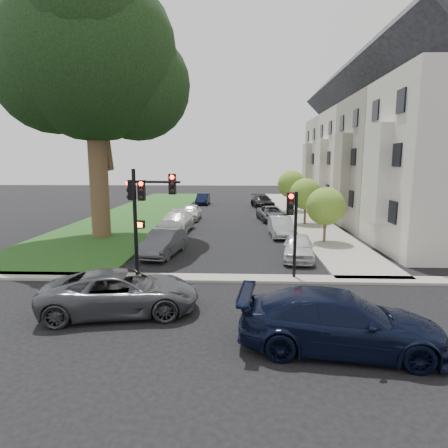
{
  "coord_description": "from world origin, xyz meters",
  "views": [
    {
      "loc": [
        0.75,
        -13.88,
        5.13
      ],
      "look_at": [
        0.0,
        5.0,
        2.0
      ],
      "focal_mm": 30.0,
      "sensor_mm": 36.0,
      "label": 1
    }
  ],
  "objects_px": {
    "small_tree_b": "(306,194)",
    "car_parked_0": "(299,247)",
    "traffic_signal_main": "(143,203)",
    "traffic_signal_secondary": "(293,219)",
    "car_parked_5": "(164,243)",
    "car_parked_1": "(281,227)",
    "small_tree_c": "(291,184)",
    "car_cross_far": "(340,322)",
    "small_tree_a": "(326,206)",
    "car_parked_6": "(176,222)",
    "car_parked_4": "(262,201)",
    "car_parked_9": "(203,199)",
    "car_parked_2": "(272,214)",
    "car_cross_near": "(121,292)",
    "eucalyptus": "(91,56)",
    "car_parked_7": "(191,212)"
  },
  "relations": [
    {
      "from": "car_parked_2",
      "to": "car_parked_1",
      "type": "bearing_deg",
      "value": -97.19
    },
    {
      "from": "car_parked_9",
      "to": "eucalyptus",
      "type": "bearing_deg",
      "value": -102.58
    },
    {
      "from": "small_tree_b",
      "to": "car_parked_5",
      "type": "distance_m",
      "value": 14.42
    },
    {
      "from": "small_tree_c",
      "to": "traffic_signal_secondary",
      "type": "bearing_deg",
      "value": -97.69
    },
    {
      "from": "traffic_signal_main",
      "to": "small_tree_c",
      "type": "bearing_deg",
      "value": 67.35
    },
    {
      "from": "car_parked_1",
      "to": "car_parked_4",
      "type": "distance_m",
      "value": 16.62
    },
    {
      "from": "eucalyptus",
      "to": "car_parked_1",
      "type": "bearing_deg",
      "value": 4.64
    },
    {
      "from": "car_parked_0",
      "to": "car_parked_5",
      "type": "distance_m",
      "value": 7.39
    },
    {
      "from": "car_parked_4",
      "to": "small_tree_c",
      "type": "bearing_deg",
      "value": -59.23
    },
    {
      "from": "traffic_signal_secondary",
      "to": "car_parked_1",
      "type": "bearing_deg",
      "value": 86.39
    },
    {
      "from": "small_tree_b",
      "to": "car_parked_0",
      "type": "relative_size",
      "value": 0.99
    },
    {
      "from": "small_tree_b",
      "to": "car_parked_6",
      "type": "bearing_deg",
      "value": -161.0
    },
    {
      "from": "car_parked_2",
      "to": "car_parked_9",
      "type": "xyz_separation_m",
      "value": [
        -7.33,
        12.88,
        0.03
      ]
    },
    {
      "from": "eucalyptus",
      "to": "small_tree_a",
      "type": "height_order",
      "value": "eucalyptus"
    },
    {
      "from": "traffic_signal_main",
      "to": "car_parked_0",
      "type": "height_order",
      "value": "traffic_signal_main"
    },
    {
      "from": "traffic_signal_secondary",
      "to": "car_parked_0",
      "type": "bearing_deg",
      "value": 76.08
    },
    {
      "from": "small_tree_b",
      "to": "car_parked_9",
      "type": "relative_size",
      "value": 0.94
    },
    {
      "from": "car_cross_far",
      "to": "car_parked_0",
      "type": "distance_m",
      "value": 9.8
    },
    {
      "from": "eucalyptus",
      "to": "car_parked_2",
      "type": "distance_m",
      "value": 18.5
    },
    {
      "from": "car_parked_7",
      "to": "car_parked_9",
      "type": "relative_size",
      "value": 1.0
    },
    {
      "from": "car_parked_5",
      "to": "car_parked_9",
      "type": "distance_m",
      "value": 25.61
    },
    {
      "from": "small_tree_b",
      "to": "small_tree_c",
      "type": "height_order",
      "value": "small_tree_c"
    },
    {
      "from": "car_parked_1",
      "to": "small_tree_c",
      "type": "bearing_deg",
      "value": 77.62
    },
    {
      "from": "car_parked_5",
      "to": "car_parked_1",
      "type": "bearing_deg",
      "value": 48.44
    },
    {
      "from": "small_tree_c",
      "to": "car_cross_near",
      "type": "xyz_separation_m",
      "value": [
        -9.46,
        -27.05,
        -2.13
      ]
    },
    {
      "from": "car_parked_5",
      "to": "car_parked_6",
      "type": "height_order",
      "value": "car_parked_6"
    },
    {
      "from": "small_tree_c",
      "to": "car_parked_2",
      "type": "distance_m",
      "value": 7.14
    },
    {
      "from": "car_cross_near",
      "to": "car_parked_2",
      "type": "height_order",
      "value": "car_cross_near"
    },
    {
      "from": "eucalyptus",
      "to": "car_parked_6",
      "type": "height_order",
      "value": "eucalyptus"
    },
    {
      "from": "small_tree_a",
      "to": "car_parked_7",
      "type": "distance_m",
      "value": 13.8
    },
    {
      "from": "car_parked_0",
      "to": "car_parked_4",
      "type": "relative_size",
      "value": 0.79
    },
    {
      "from": "car_cross_near",
      "to": "car_parked_2",
      "type": "distance_m",
      "value": 21.88
    },
    {
      "from": "car_cross_far",
      "to": "small_tree_a",
      "type": "bearing_deg",
      "value": -3.62
    },
    {
      "from": "car_cross_far",
      "to": "car_parked_9",
      "type": "height_order",
      "value": "car_cross_far"
    },
    {
      "from": "small_tree_c",
      "to": "car_cross_far",
      "type": "xyz_separation_m",
      "value": [
        -2.64,
        -29.37,
        -2.05
      ]
    },
    {
      "from": "traffic_signal_main",
      "to": "traffic_signal_secondary",
      "type": "relative_size",
      "value": 1.25
    },
    {
      "from": "car_parked_0",
      "to": "small_tree_c",
      "type": "bearing_deg",
      "value": 91.41
    },
    {
      "from": "eucalyptus",
      "to": "traffic_signal_main",
      "type": "xyz_separation_m",
      "value": [
        5.3,
        -8.76,
        -8.47
      ]
    },
    {
      "from": "small_tree_c",
      "to": "car_parked_1",
      "type": "bearing_deg",
      "value": -100.66
    },
    {
      "from": "car_cross_near",
      "to": "car_parked_9",
      "type": "relative_size",
      "value": 1.29
    },
    {
      "from": "car_parked_7",
      "to": "car_parked_9",
      "type": "height_order",
      "value": "car_parked_7"
    },
    {
      "from": "small_tree_b",
      "to": "car_parked_0",
      "type": "distance_m",
      "value": 11.53
    },
    {
      "from": "traffic_signal_main",
      "to": "car_parked_5",
      "type": "height_order",
      "value": "traffic_signal_main"
    },
    {
      "from": "small_tree_b",
      "to": "traffic_signal_main",
      "type": "xyz_separation_m",
      "value": [
        -9.62,
        -14.62,
        0.78
      ]
    },
    {
      "from": "small_tree_a",
      "to": "car_cross_far",
      "type": "height_order",
      "value": "small_tree_a"
    },
    {
      "from": "car_cross_near",
      "to": "car_cross_far",
      "type": "xyz_separation_m",
      "value": [
        6.82,
        -2.32,
        0.08
      ]
    },
    {
      "from": "small_tree_b",
      "to": "car_parked_4",
      "type": "bearing_deg",
      "value": 103.28
    },
    {
      "from": "car_parked_0",
      "to": "car_parked_2",
      "type": "height_order",
      "value": "car_parked_0"
    },
    {
      "from": "eucalyptus",
      "to": "small_tree_b",
      "type": "height_order",
      "value": "eucalyptus"
    },
    {
      "from": "small_tree_a",
      "to": "car_parked_6",
      "type": "bearing_deg",
      "value": 159.73
    }
  ]
}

